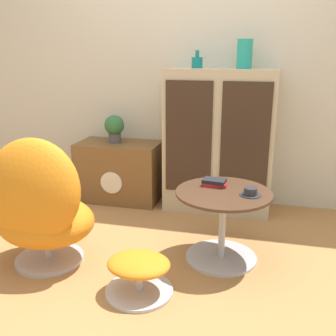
{
  "coord_description": "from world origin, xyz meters",
  "views": [
    {
      "loc": [
        0.66,
        -2.13,
        1.35
      ],
      "look_at": [
        0.03,
        0.45,
        0.55
      ],
      "focal_mm": 42.0,
      "sensor_mm": 36.0,
      "label": 1
    }
  ],
  "objects_px": {
    "potted_plant": "(114,127)",
    "book_stack": "(215,182)",
    "tv_console": "(119,171)",
    "vase_leftmost": "(197,62)",
    "vase_inner_left": "(245,54)",
    "teacup": "(251,192)",
    "coffee_table": "(223,219)",
    "ottoman": "(139,271)",
    "egg_chair": "(39,207)",
    "sideboard": "(219,141)"
  },
  "relations": [
    {
      "from": "coffee_table",
      "to": "teacup",
      "type": "relative_size",
      "value": 4.63
    },
    {
      "from": "ottoman",
      "to": "coffee_table",
      "type": "distance_m",
      "value": 0.67
    },
    {
      "from": "ottoman",
      "to": "vase_leftmost",
      "type": "xyz_separation_m",
      "value": [
        0.07,
        1.4,
        1.11
      ]
    },
    {
      "from": "coffee_table",
      "to": "teacup",
      "type": "bearing_deg",
      "value": -9.36
    },
    {
      "from": "ottoman",
      "to": "potted_plant",
      "type": "bearing_deg",
      "value": 115.61
    },
    {
      "from": "sideboard",
      "to": "ottoman",
      "type": "xyz_separation_m",
      "value": [
        -0.28,
        -1.4,
        -0.46
      ]
    },
    {
      "from": "egg_chair",
      "to": "coffee_table",
      "type": "xyz_separation_m",
      "value": [
        1.11,
        0.36,
        -0.12
      ]
    },
    {
      "from": "sideboard",
      "to": "coffee_table",
      "type": "relative_size",
      "value": 1.94
    },
    {
      "from": "tv_console",
      "to": "potted_plant",
      "type": "distance_m",
      "value": 0.41
    },
    {
      "from": "egg_chair",
      "to": "potted_plant",
      "type": "height_order",
      "value": "egg_chair"
    },
    {
      "from": "tv_console",
      "to": "book_stack",
      "type": "bearing_deg",
      "value": -38.61
    },
    {
      "from": "vase_inner_left",
      "to": "teacup",
      "type": "height_order",
      "value": "vase_inner_left"
    },
    {
      "from": "tv_console",
      "to": "egg_chair",
      "type": "relative_size",
      "value": 0.85
    },
    {
      "from": "vase_leftmost",
      "to": "vase_inner_left",
      "type": "height_order",
      "value": "vase_inner_left"
    },
    {
      "from": "sideboard",
      "to": "egg_chair",
      "type": "distance_m",
      "value": 1.6
    },
    {
      "from": "egg_chair",
      "to": "vase_leftmost",
      "type": "bearing_deg",
      "value": 58.49
    },
    {
      "from": "egg_chair",
      "to": "teacup",
      "type": "bearing_deg",
      "value": 14.41
    },
    {
      "from": "vase_leftmost",
      "to": "teacup",
      "type": "height_order",
      "value": "vase_leftmost"
    },
    {
      "from": "ottoman",
      "to": "vase_inner_left",
      "type": "xyz_separation_m",
      "value": [
        0.45,
        1.4,
        1.18
      ]
    },
    {
      "from": "egg_chair",
      "to": "vase_leftmost",
      "type": "relative_size",
      "value": 6.2
    },
    {
      "from": "vase_inner_left",
      "to": "potted_plant",
      "type": "xyz_separation_m",
      "value": [
        -1.12,
        -0.01,
        -0.64
      ]
    },
    {
      "from": "vase_leftmost",
      "to": "teacup",
      "type": "xyz_separation_m",
      "value": [
        0.51,
        -0.92,
        -0.76
      ]
    },
    {
      "from": "coffee_table",
      "to": "potted_plant",
      "type": "bearing_deg",
      "value": 140.7
    },
    {
      "from": "vase_leftmost",
      "to": "book_stack",
      "type": "distance_m",
      "value": 1.13
    },
    {
      "from": "sideboard",
      "to": "potted_plant",
      "type": "distance_m",
      "value": 0.94
    },
    {
      "from": "teacup",
      "to": "book_stack",
      "type": "relative_size",
      "value": 0.82
    },
    {
      "from": "sideboard",
      "to": "egg_chair",
      "type": "height_order",
      "value": "sideboard"
    },
    {
      "from": "sideboard",
      "to": "book_stack",
      "type": "bearing_deg",
      "value": -84.89
    },
    {
      "from": "coffee_table",
      "to": "sideboard",
      "type": "bearing_deg",
      "value": 99.01
    },
    {
      "from": "teacup",
      "to": "coffee_table",
      "type": "bearing_deg",
      "value": 170.64
    },
    {
      "from": "ottoman",
      "to": "vase_inner_left",
      "type": "distance_m",
      "value": 1.88
    },
    {
      "from": "egg_chair",
      "to": "vase_leftmost",
      "type": "xyz_separation_m",
      "value": [
        0.77,
        1.25,
        0.85
      ]
    },
    {
      "from": "tv_console",
      "to": "vase_inner_left",
      "type": "distance_m",
      "value": 1.51
    },
    {
      "from": "sideboard",
      "to": "vase_inner_left",
      "type": "relative_size",
      "value": 5.33
    },
    {
      "from": "ottoman",
      "to": "coffee_table",
      "type": "relative_size",
      "value": 0.63
    },
    {
      "from": "teacup",
      "to": "book_stack",
      "type": "distance_m",
      "value": 0.27
    },
    {
      "from": "egg_chair",
      "to": "potted_plant",
      "type": "relative_size",
      "value": 3.53
    },
    {
      "from": "potted_plant",
      "to": "book_stack",
      "type": "bearing_deg",
      "value": -37.72
    },
    {
      "from": "tv_console",
      "to": "vase_leftmost",
      "type": "distance_m",
      "value": 1.21
    },
    {
      "from": "tv_console",
      "to": "vase_leftmost",
      "type": "relative_size",
      "value": 5.24
    },
    {
      "from": "tv_console",
      "to": "book_stack",
      "type": "xyz_separation_m",
      "value": [
        0.98,
        -0.78,
        0.23
      ]
    },
    {
      "from": "coffee_table",
      "to": "vase_leftmost",
      "type": "distance_m",
      "value": 1.37
    },
    {
      "from": "ottoman",
      "to": "coffee_table",
      "type": "height_order",
      "value": "coffee_table"
    },
    {
      "from": "potted_plant",
      "to": "egg_chair",
      "type": "bearing_deg",
      "value": -91.36
    },
    {
      "from": "potted_plant",
      "to": "book_stack",
      "type": "relative_size",
      "value": 1.53
    },
    {
      "from": "sideboard",
      "to": "vase_leftmost",
      "type": "bearing_deg",
      "value": 178.9
    },
    {
      "from": "vase_leftmost",
      "to": "vase_inner_left",
      "type": "relative_size",
      "value": 0.63
    },
    {
      "from": "egg_chair",
      "to": "book_stack",
      "type": "height_order",
      "value": "egg_chair"
    },
    {
      "from": "egg_chair",
      "to": "vase_inner_left",
      "type": "relative_size",
      "value": 3.88
    },
    {
      "from": "egg_chair",
      "to": "teacup",
      "type": "xyz_separation_m",
      "value": [
        1.28,
        0.33,
        0.09
      ]
    }
  ]
}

